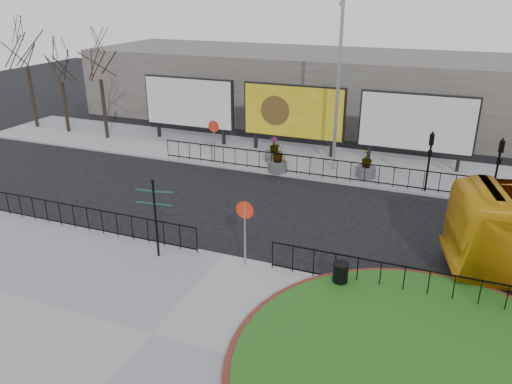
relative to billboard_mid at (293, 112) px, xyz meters
The scene contains 25 objects.
ground 13.31m from the billboard_mid, 83.40° to the right, with size 90.00×90.00×0.00m, color black.
pavement_near 18.21m from the billboard_mid, 85.23° to the right, with size 30.00×10.00×0.12m, color gray.
pavement_far 3.10m from the billboard_mid, 32.94° to the right, with size 44.00×6.00×0.12m, color gray.
brick_edge 19.36m from the billboard_mid, 62.06° to the right, with size 10.40×10.40×0.18m, color brown.
grass_lawn 19.36m from the billboard_mid, 62.06° to the right, with size 10.00×10.00×0.22m, color #154B14.
railing_near_left 14.15m from the billboard_mid, 108.73° to the right, with size 10.00×0.10×1.10m, color black, non-canonical shape.
railing_near_right 15.62m from the billboard_mid, 58.92° to the right, with size 9.00×0.10×1.10m, color black, non-canonical shape.
railing_far 4.84m from the billboard_mid, 55.75° to the right, with size 18.00×0.10×1.10m, color black, non-canonical shape.
speed_sign_far 5.04m from the billboard_mid, 134.46° to the right, with size 0.64×0.07×2.47m.
speed_sign_near 13.62m from the billboard_mid, 79.41° to the right, with size 0.64×0.07×2.47m.
billboard_left 7.00m from the billboard_mid, behind, with size 6.20×0.31×4.10m.
billboard_mid is the anchor object (origin of this frame).
billboard_right 7.00m from the billboard_mid, ahead, with size 6.20×0.31×4.10m.
lamp_post 4.23m from the billboard_mid, 33.25° to the right, with size 0.74×0.18×9.23m.
signal_pole_a 8.80m from the billboard_mid, 24.42° to the right, with size 0.22×0.26×3.00m.
signal_pole_b 11.60m from the billboard_mid, 18.28° to the right, with size 0.22×0.26×3.00m.
tree_left 12.63m from the billboard_mid, behind, with size 2.00×2.00×7.00m, color #2D2119, non-canonical shape.
tree_mid 16.05m from the billboard_mid, behind, with size 2.00×2.00×6.20m, color #2D2119, non-canonical shape.
tree_far 19.07m from the billboard_mid, behind, with size 2.00×2.00×7.50m, color #2D2119, non-canonical shape.
building_backdrop 9.15m from the billboard_mid, 80.57° to the left, with size 40.00×10.00×5.00m, color slate.
fingerpost_sign 14.01m from the billboard_mid, 93.10° to the right, with size 1.43×0.39×3.04m.
litter_bin 14.98m from the billboard_mid, 66.15° to the right, with size 0.54×0.54×0.89m.
planter_a 2.87m from the billboard_mid, 104.24° to the right, with size 1.01×1.01×1.40m.
planter_b 4.05m from the billboard_mid, 85.20° to the right, with size 1.06×1.06×1.62m.
planter_c 5.91m from the billboard_mid, 28.32° to the right, with size 1.03×1.03×1.53m.
Camera 1 is at (7.14, -14.85, 9.36)m, focal length 35.00 mm.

